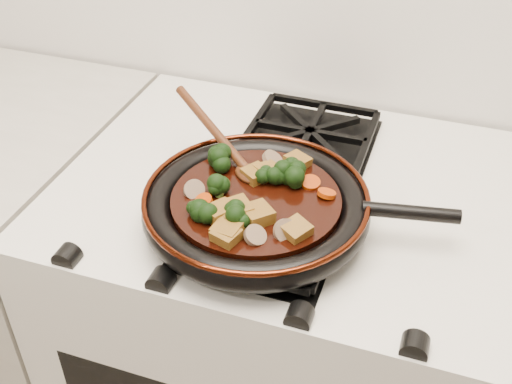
% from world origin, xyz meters
% --- Properties ---
extents(stove, '(0.76, 0.60, 0.90)m').
position_xyz_m(stove, '(0.00, 1.69, 0.45)').
color(stove, silver).
rests_on(stove, ground).
extents(burner_grate_front, '(0.23, 0.23, 0.03)m').
position_xyz_m(burner_grate_front, '(0.00, 1.55, 0.91)').
color(burner_grate_front, black).
rests_on(burner_grate_front, stove).
extents(burner_grate_back, '(0.23, 0.23, 0.03)m').
position_xyz_m(burner_grate_back, '(0.00, 1.83, 0.91)').
color(burner_grate_back, black).
rests_on(burner_grate_back, stove).
extents(skillet, '(0.47, 0.34, 0.05)m').
position_xyz_m(skillet, '(-0.01, 1.57, 0.94)').
color(skillet, black).
rests_on(skillet, burner_grate_front).
extents(braising_sauce, '(0.26, 0.26, 0.02)m').
position_xyz_m(braising_sauce, '(-0.01, 1.57, 0.95)').
color(braising_sauce, black).
rests_on(braising_sauce, skillet).
extents(tofu_cube_0, '(0.06, 0.06, 0.03)m').
position_xyz_m(tofu_cube_0, '(-0.03, 1.52, 0.97)').
color(tofu_cube_0, brown).
rests_on(tofu_cube_0, braising_sauce).
extents(tofu_cube_1, '(0.05, 0.05, 0.03)m').
position_xyz_m(tofu_cube_1, '(-0.05, 1.51, 0.97)').
color(tofu_cube_1, brown).
rests_on(tofu_cube_1, braising_sauce).
extents(tofu_cube_2, '(0.06, 0.06, 0.03)m').
position_xyz_m(tofu_cube_2, '(0.00, 1.52, 0.97)').
color(tofu_cube_2, brown).
rests_on(tofu_cube_2, braising_sauce).
extents(tofu_cube_3, '(0.05, 0.05, 0.02)m').
position_xyz_m(tofu_cube_3, '(0.02, 1.67, 0.97)').
color(tofu_cube_3, brown).
rests_on(tofu_cube_3, braising_sauce).
extents(tofu_cube_4, '(0.05, 0.05, 0.03)m').
position_xyz_m(tofu_cube_4, '(-0.02, 1.63, 0.97)').
color(tofu_cube_4, brown).
rests_on(tofu_cube_4, braising_sauce).
extents(tofu_cube_5, '(0.04, 0.04, 0.02)m').
position_xyz_m(tofu_cube_5, '(-0.02, 1.48, 0.97)').
color(tofu_cube_5, brown).
rests_on(tofu_cube_5, braising_sauce).
extents(tofu_cube_6, '(0.05, 0.05, 0.03)m').
position_xyz_m(tofu_cube_6, '(0.06, 1.51, 0.97)').
color(tofu_cube_6, brown).
rests_on(tofu_cube_6, braising_sauce).
extents(tofu_cube_7, '(0.04, 0.04, 0.02)m').
position_xyz_m(tofu_cube_7, '(-0.02, 1.47, 0.97)').
color(tofu_cube_7, brown).
rests_on(tofu_cube_7, braising_sauce).
extents(tofu_cube_8, '(0.05, 0.05, 0.02)m').
position_xyz_m(tofu_cube_8, '(-0.03, 1.61, 0.97)').
color(tofu_cube_8, brown).
rests_on(tofu_cube_8, braising_sauce).
extents(broccoli_floret_0, '(0.08, 0.08, 0.07)m').
position_xyz_m(broccoli_floret_0, '(-0.07, 1.55, 0.97)').
color(broccoli_floret_0, black).
rests_on(broccoli_floret_0, braising_sauce).
extents(broccoli_floret_1, '(0.07, 0.06, 0.06)m').
position_xyz_m(broccoli_floret_1, '(-0.07, 1.50, 0.97)').
color(broccoli_floret_1, black).
rests_on(broccoli_floret_1, braising_sauce).
extents(broccoli_floret_2, '(0.08, 0.09, 0.07)m').
position_xyz_m(broccoli_floret_2, '(0.02, 1.63, 0.97)').
color(broccoli_floret_2, black).
rests_on(broccoli_floret_2, braising_sauce).
extents(broccoli_floret_3, '(0.08, 0.08, 0.06)m').
position_xyz_m(broccoli_floret_3, '(-0.09, 1.63, 0.97)').
color(broccoli_floret_3, black).
rests_on(broccoli_floret_3, braising_sauce).
extents(broccoli_floret_4, '(0.07, 0.07, 0.07)m').
position_xyz_m(broccoli_floret_4, '(-0.00, 1.61, 0.97)').
color(broccoli_floret_4, black).
rests_on(broccoli_floret_4, braising_sauce).
extents(broccoli_floret_5, '(0.09, 0.09, 0.07)m').
position_xyz_m(broccoli_floret_5, '(-0.02, 1.50, 0.97)').
color(broccoli_floret_5, black).
rests_on(broccoli_floret_5, braising_sauce).
extents(broccoli_floret_6, '(0.07, 0.07, 0.06)m').
position_xyz_m(broccoli_floret_6, '(0.03, 1.62, 0.97)').
color(broccoli_floret_6, black).
rests_on(broccoli_floret_6, braising_sauce).
extents(carrot_coin_0, '(0.03, 0.03, 0.02)m').
position_xyz_m(carrot_coin_0, '(-0.08, 1.53, 0.96)').
color(carrot_coin_0, '#AA3304').
rests_on(carrot_coin_0, braising_sauce).
extents(carrot_coin_1, '(0.03, 0.03, 0.02)m').
position_xyz_m(carrot_coin_1, '(0.08, 1.61, 0.96)').
color(carrot_coin_1, '#AA3304').
rests_on(carrot_coin_1, braising_sauce).
extents(carrot_coin_2, '(0.03, 0.03, 0.01)m').
position_xyz_m(carrot_coin_2, '(-0.03, 1.62, 0.96)').
color(carrot_coin_2, '#AA3304').
rests_on(carrot_coin_2, braising_sauce).
extents(carrot_coin_3, '(0.03, 0.03, 0.02)m').
position_xyz_m(carrot_coin_3, '(0.05, 1.62, 0.96)').
color(carrot_coin_3, '#AA3304').
rests_on(carrot_coin_3, braising_sauce).
extents(carrot_coin_4, '(0.03, 0.03, 0.02)m').
position_xyz_m(carrot_coin_4, '(-0.03, 1.61, 0.96)').
color(carrot_coin_4, '#AA3304').
rests_on(carrot_coin_4, braising_sauce).
extents(mushroom_slice_0, '(0.04, 0.04, 0.03)m').
position_xyz_m(mushroom_slice_0, '(-0.02, 1.66, 0.97)').
color(mushroom_slice_0, brown).
rests_on(mushroom_slice_0, braising_sauce).
extents(mushroom_slice_1, '(0.04, 0.04, 0.02)m').
position_xyz_m(mushroom_slice_1, '(0.02, 1.48, 0.97)').
color(mushroom_slice_1, brown).
rests_on(mushroom_slice_1, braising_sauce).
extents(mushroom_slice_2, '(0.04, 0.04, 0.03)m').
position_xyz_m(mushroom_slice_2, '(-0.11, 1.55, 0.97)').
color(mushroom_slice_2, brown).
rests_on(mushroom_slice_2, braising_sauce).
extents(mushroom_slice_3, '(0.04, 0.04, 0.03)m').
position_xyz_m(mushroom_slice_3, '(0.05, 1.50, 0.97)').
color(mushroom_slice_3, brown).
rests_on(mushroom_slice_3, braising_sauce).
extents(wooden_spoon, '(0.13, 0.10, 0.22)m').
position_xyz_m(wooden_spoon, '(-0.09, 1.65, 0.98)').
color(wooden_spoon, '#48220F').
rests_on(wooden_spoon, braising_sauce).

